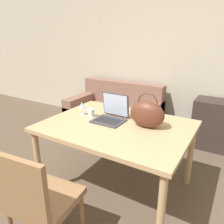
{
  "coord_description": "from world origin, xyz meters",
  "views": [
    {
      "loc": [
        0.9,
        -0.92,
        1.59
      ],
      "look_at": [
        -0.14,
        0.82,
        0.87
      ],
      "focal_mm": 35.0,
      "sensor_mm": 36.0,
      "label": 1
    }
  ],
  "objects_px": {
    "chair": "(38,199)",
    "wine_glass": "(82,106)",
    "laptop": "(112,113)",
    "couch": "(114,115)",
    "handbag": "(147,114)",
    "drinking_glass": "(91,113)"
  },
  "relations": [
    {
      "from": "laptop",
      "to": "drinking_glass",
      "type": "bearing_deg",
      "value": -170.78
    },
    {
      "from": "couch",
      "to": "drinking_glass",
      "type": "height_order",
      "value": "drinking_glass"
    },
    {
      "from": "chair",
      "to": "laptop",
      "type": "relative_size",
      "value": 2.94
    },
    {
      "from": "chair",
      "to": "drinking_glass",
      "type": "bearing_deg",
      "value": 98.0
    },
    {
      "from": "chair",
      "to": "handbag",
      "type": "xyz_separation_m",
      "value": [
        0.37,
        1.04,
        0.38
      ]
    },
    {
      "from": "laptop",
      "to": "drinking_glass",
      "type": "height_order",
      "value": "laptop"
    },
    {
      "from": "couch",
      "to": "handbag",
      "type": "bearing_deg",
      "value": -48.77
    },
    {
      "from": "couch",
      "to": "handbag",
      "type": "height_order",
      "value": "handbag"
    },
    {
      "from": "handbag",
      "to": "wine_glass",
      "type": "bearing_deg",
      "value": -176.52
    },
    {
      "from": "handbag",
      "to": "drinking_glass",
      "type": "bearing_deg",
      "value": -176.14
    },
    {
      "from": "chair",
      "to": "wine_glass",
      "type": "height_order",
      "value": "chair"
    },
    {
      "from": "chair",
      "to": "handbag",
      "type": "distance_m",
      "value": 1.16
    },
    {
      "from": "couch",
      "to": "wine_glass",
      "type": "relative_size",
      "value": 10.42
    },
    {
      "from": "couch",
      "to": "wine_glass",
      "type": "distance_m",
      "value": 1.44
    },
    {
      "from": "chair",
      "to": "laptop",
      "type": "bearing_deg",
      "value": 84.7
    },
    {
      "from": "wine_glass",
      "to": "handbag",
      "type": "xyz_separation_m",
      "value": [
        0.75,
        0.05,
        0.03
      ]
    },
    {
      "from": "drinking_glass",
      "to": "chair",
      "type": "bearing_deg",
      "value": -75.76
    },
    {
      "from": "drinking_glass",
      "to": "wine_glass",
      "type": "relative_size",
      "value": 0.6
    },
    {
      "from": "laptop",
      "to": "handbag",
      "type": "bearing_deg",
      "value": 0.56
    },
    {
      "from": "drinking_glass",
      "to": "wine_glass",
      "type": "bearing_deg",
      "value": -178.43
    },
    {
      "from": "chair",
      "to": "laptop",
      "type": "distance_m",
      "value": 1.08
    },
    {
      "from": "couch",
      "to": "wine_glass",
      "type": "xyz_separation_m",
      "value": [
        0.34,
        -1.28,
        0.57
      ]
    }
  ]
}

